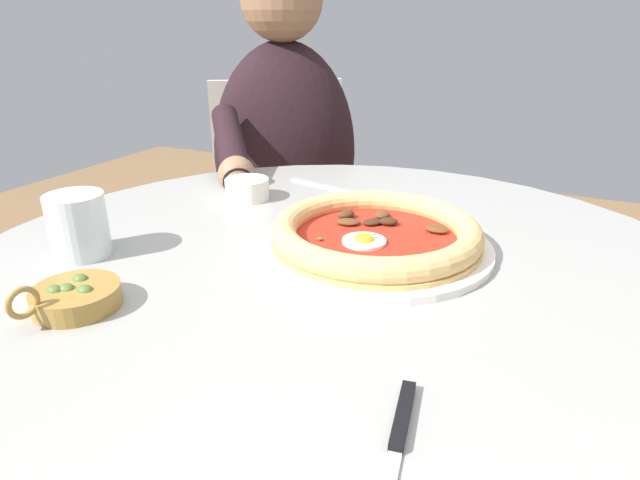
# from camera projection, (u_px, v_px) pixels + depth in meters

# --- Properties ---
(dining_table) EXTENTS (0.99, 0.99, 0.74)m
(dining_table) POSITION_uv_depth(u_px,v_px,m) (336.00, 379.00, 0.74)
(dining_table) COLOR #999993
(dining_table) RESTS_ON ground
(pizza_on_plate) EXTENTS (0.31, 0.31, 0.04)m
(pizza_on_plate) POSITION_uv_depth(u_px,v_px,m) (375.00, 236.00, 0.70)
(pizza_on_plate) COLOR white
(pizza_on_plate) RESTS_ON dining_table
(water_glass) EXTENTS (0.07, 0.07, 0.08)m
(water_glass) POSITION_uv_depth(u_px,v_px,m) (79.00, 228.00, 0.68)
(water_glass) COLOR silver
(water_glass) RESTS_ON dining_table
(steak_knife) EXTENTS (0.04, 0.21, 0.01)m
(steak_knife) POSITION_uv_depth(u_px,v_px,m) (396.00, 450.00, 0.37)
(steak_knife) COLOR silver
(steak_knife) RESTS_ON dining_table
(ramekin_capers) EXTENTS (0.07, 0.07, 0.04)m
(ramekin_capers) POSITION_uv_depth(u_px,v_px,m) (247.00, 188.00, 0.90)
(ramekin_capers) COLOR white
(ramekin_capers) RESTS_ON dining_table
(olive_pan) EXTENTS (0.09, 0.12, 0.05)m
(olive_pan) POSITION_uv_depth(u_px,v_px,m) (75.00, 297.00, 0.56)
(olive_pan) COLOR olive
(olive_pan) RESTS_ON dining_table
(fork_utensil) EXTENTS (0.18, 0.05, 0.00)m
(fork_utensil) POSITION_uv_depth(u_px,v_px,m) (329.00, 187.00, 0.96)
(fork_utensil) COLOR #BCBCC1
(fork_utensil) RESTS_ON dining_table
(diner_person) EXTENTS (0.44, 0.58, 1.16)m
(diner_person) POSITION_uv_depth(u_px,v_px,m) (287.00, 234.00, 1.37)
(diner_person) COLOR #282833
(diner_person) RESTS_ON ground
(cafe_chair_diner) EXTENTS (0.57, 0.57, 0.87)m
(cafe_chair_diner) POSITION_uv_depth(u_px,v_px,m) (282.00, 210.00, 1.49)
(cafe_chair_diner) COLOR beige
(cafe_chair_diner) RESTS_ON ground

